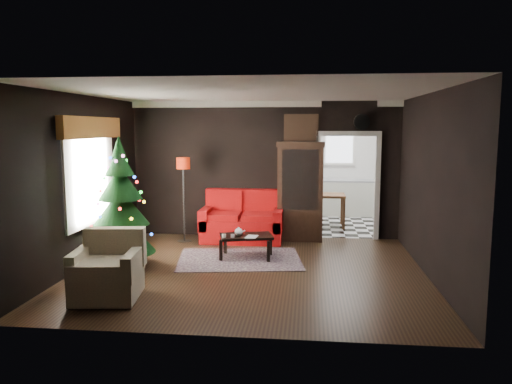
# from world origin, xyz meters

# --- Properties ---
(floor) EXTENTS (5.50, 5.50, 0.00)m
(floor) POSITION_xyz_m (0.00, 0.00, 0.00)
(floor) COLOR black
(floor) RESTS_ON ground
(ceiling) EXTENTS (5.50, 5.50, 0.00)m
(ceiling) POSITION_xyz_m (0.00, 0.00, 2.80)
(ceiling) COLOR white
(ceiling) RESTS_ON ground
(wall_back) EXTENTS (5.50, 0.00, 5.50)m
(wall_back) POSITION_xyz_m (0.00, 2.50, 1.40)
(wall_back) COLOR black
(wall_back) RESTS_ON ground
(wall_front) EXTENTS (5.50, 0.00, 5.50)m
(wall_front) POSITION_xyz_m (0.00, -2.50, 1.40)
(wall_front) COLOR black
(wall_front) RESTS_ON ground
(wall_left) EXTENTS (0.00, 5.50, 5.50)m
(wall_left) POSITION_xyz_m (-2.75, 0.00, 1.40)
(wall_left) COLOR black
(wall_left) RESTS_ON ground
(wall_right) EXTENTS (0.00, 5.50, 5.50)m
(wall_right) POSITION_xyz_m (2.75, 0.00, 1.40)
(wall_right) COLOR black
(wall_right) RESTS_ON ground
(doorway) EXTENTS (1.10, 0.10, 2.10)m
(doorway) POSITION_xyz_m (1.70, 2.50, 1.05)
(doorway) COLOR silver
(doorway) RESTS_ON ground
(left_window) EXTENTS (0.05, 1.60, 1.40)m
(left_window) POSITION_xyz_m (-2.71, 0.20, 1.45)
(left_window) COLOR white
(left_window) RESTS_ON wall_left
(valance) EXTENTS (0.12, 2.10, 0.35)m
(valance) POSITION_xyz_m (-2.63, 0.20, 2.27)
(valance) COLOR #A05D29
(valance) RESTS_ON wall_left
(kitchen_floor) EXTENTS (3.00, 3.00, 0.00)m
(kitchen_floor) POSITION_xyz_m (1.70, 4.00, 0.00)
(kitchen_floor) COLOR silver
(kitchen_floor) RESTS_ON ground
(kitchen_window) EXTENTS (0.70, 0.06, 0.70)m
(kitchen_window) POSITION_xyz_m (1.70, 5.45, 1.70)
(kitchen_window) COLOR white
(kitchen_window) RESTS_ON ground
(rug) EXTENTS (2.29, 1.81, 0.01)m
(rug) POSITION_xyz_m (-0.26, 0.64, 0.01)
(rug) COLOR #352831
(rug) RESTS_ON ground
(loveseat) EXTENTS (1.70, 0.90, 1.00)m
(loveseat) POSITION_xyz_m (-0.40, 2.05, 0.50)
(loveseat) COLOR maroon
(loveseat) RESTS_ON ground
(curio_cabinet) EXTENTS (0.90, 0.45, 1.90)m
(curio_cabinet) POSITION_xyz_m (0.75, 2.27, 0.95)
(curio_cabinet) COLOR black
(curio_cabinet) RESTS_ON ground
(floor_lamp) EXTENTS (0.33, 0.33, 1.71)m
(floor_lamp) POSITION_xyz_m (-1.56, 1.89, 0.83)
(floor_lamp) COLOR black
(floor_lamp) RESTS_ON ground
(christmas_tree) EXTENTS (1.34, 1.34, 2.05)m
(christmas_tree) POSITION_xyz_m (-2.09, -0.03, 1.05)
(christmas_tree) COLOR black
(christmas_tree) RESTS_ON ground
(armchair) EXTENTS (0.97, 0.97, 0.88)m
(armchair) POSITION_xyz_m (-1.73, -1.50, 0.46)
(armchair) COLOR tan
(armchair) RESTS_ON ground
(coffee_table) EXTENTS (0.99, 0.74, 0.40)m
(coffee_table) POSITION_xyz_m (-0.15, 0.74, 0.21)
(coffee_table) COLOR black
(coffee_table) RESTS_ON rug
(teapot) EXTENTS (0.16, 0.16, 0.15)m
(teapot) POSITION_xyz_m (-0.28, 0.67, 0.49)
(teapot) COLOR white
(teapot) RESTS_ON coffee_table
(cup_a) EXTENTS (0.08, 0.08, 0.06)m
(cup_a) POSITION_xyz_m (-0.51, 0.53, 0.44)
(cup_a) COLOR white
(cup_a) RESTS_ON coffee_table
(cup_b) EXTENTS (0.08, 0.08, 0.06)m
(cup_b) POSITION_xyz_m (-0.36, 0.53, 0.44)
(cup_b) COLOR white
(cup_b) RESTS_ON coffee_table
(book) EXTENTS (0.18, 0.05, 0.25)m
(book) POSITION_xyz_m (-0.13, 0.58, 0.54)
(book) COLOR gray
(book) RESTS_ON coffee_table
(wall_clock) EXTENTS (0.32, 0.32, 0.06)m
(wall_clock) POSITION_xyz_m (1.95, 2.45, 2.38)
(wall_clock) COLOR white
(wall_clock) RESTS_ON wall_back
(painting) EXTENTS (0.62, 0.05, 0.52)m
(painting) POSITION_xyz_m (0.75, 2.46, 2.25)
(painting) COLOR #AA743F
(painting) RESTS_ON wall_back
(kitchen_counter) EXTENTS (1.80, 0.60, 0.90)m
(kitchen_counter) POSITION_xyz_m (1.70, 5.20, 0.45)
(kitchen_counter) COLOR beige
(kitchen_counter) RESTS_ON ground
(kitchen_table) EXTENTS (0.70, 0.70, 0.75)m
(kitchen_table) POSITION_xyz_m (1.40, 3.70, 0.38)
(kitchen_table) COLOR brown
(kitchen_table) RESTS_ON ground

